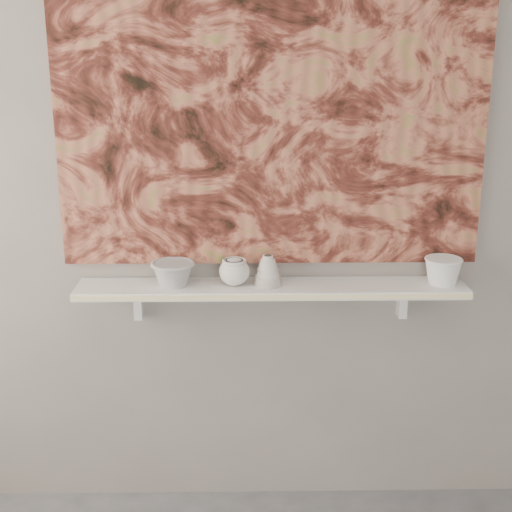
{
  "coord_description": "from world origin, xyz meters",
  "views": [
    {
      "loc": [
        -0.1,
        -0.91,
        1.77
      ],
      "look_at": [
        -0.06,
        1.49,
        1.04
      ],
      "focal_mm": 50.0,
      "sensor_mm": 36.0,
      "label": 1
    }
  ],
  "objects_px": {
    "bowl_grey": "(173,273)",
    "shelf": "(271,289)",
    "painting": "(272,110)",
    "bowl_white": "(443,271)",
    "bell_vessel": "(268,270)",
    "cup_cream": "(234,272)"
  },
  "relations": [
    {
      "from": "bowl_grey",
      "to": "bell_vessel",
      "type": "bearing_deg",
      "value": 0.0
    },
    {
      "from": "painting",
      "to": "bell_vessel",
      "type": "xyz_separation_m",
      "value": [
        -0.01,
        -0.08,
        -0.55
      ]
    },
    {
      "from": "cup_cream",
      "to": "bowl_white",
      "type": "height_order",
      "value": "cup_cream"
    },
    {
      "from": "shelf",
      "to": "painting",
      "type": "bearing_deg",
      "value": 90.0
    },
    {
      "from": "bowl_grey",
      "to": "bowl_white",
      "type": "bearing_deg",
      "value": 0.0
    },
    {
      "from": "bowl_grey",
      "to": "shelf",
      "type": "bearing_deg",
      "value": 0.0
    },
    {
      "from": "painting",
      "to": "cup_cream",
      "type": "bearing_deg",
      "value": -148.78
    },
    {
      "from": "bowl_grey",
      "to": "cup_cream",
      "type": "height_order",
      "value": "cup_cream"
    },
    {
      "from": "bowl_grey",
      "to": "cup_cream",
      "type": "relative_size",
      "value": 1.43
    },
    {
      "from": "painting",
      "to": "bowl_grey",
      "type": "height_order",
      "value": "painting"
    },
    {
      "from": "painting",
      "to": "bell_vessel",
      "type": "bearing_deg",
      "value": -99.43
    },
    {
      "from": "bowl_grey",
      "to": "painting",
      "type": "bearing_deg",
      "value": 12.88
    },
    {
      "from": "shelf",
      "to": "cup_cream",
      "type": "height_order",
      "value": "cup_cream"
    },
    {
      "from": "cup_cream",
      "to": "painting",
      "type": "bearing_deg",
      "value": 31.22
    },
    {
      "from": "shelf",
      "to": "bowl_grey",
      "type": "distance_m",
      "value": 0.36
    },
    {
      "from": "shelf",
      "to": "bowl_grey",
      "type": "bearing_deg",
      "value": 180.0
    },
    {
      "from": "bell_vessel",
      "to": "bowl_white",
      "type": "bearing_deg",
      "value": 0.0
    },
    {
      "from": "shelf",
      "to": "painting",
      "type": "height_order",
      "value": "painting"
    },
    {
      "from": "cup_cream",
      "to": "bowl_grey",
      "type": "bearing_deg",
      "value": 180.0
    },
    {
      "from": "bell_vessel",
      "to": "cup_cream",
      "type": "bearing_deg",
      "value": 180.0
    },
    {
      "from": "painting",
      "to": "cup_cream",
      "type": "distance_m",
      "value": 0.58
    },
    {
      "from": "cup_cream",
      "to": "bell_vessel",
      "type": "height_order",
      "value": "bell_vessel"
    }
  ]
}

